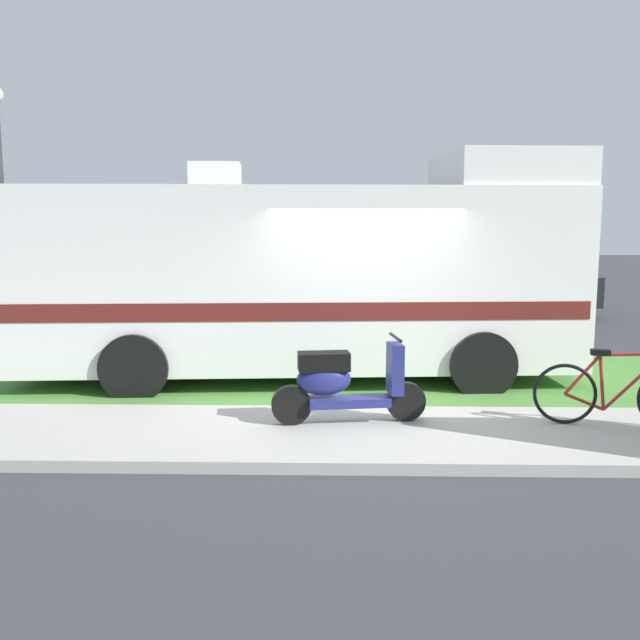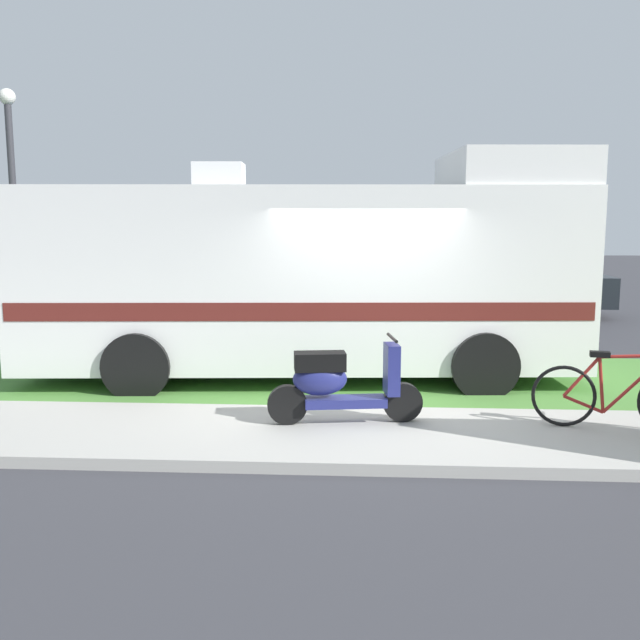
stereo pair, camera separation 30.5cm
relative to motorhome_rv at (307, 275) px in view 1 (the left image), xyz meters
name	(u,v)px [view 1 (the left image)]	position (x,y,z in m)	size (l,w,h in m)	color
ground_plane	(368,411)	(0.83, -1.72, -1.56)	(80.00, 80.00, 0.00)	#38383D
sidewalk	(373,436)	(0.83, -2.92, -1.50)	(24.00, 2.00, 0.12)	#ADAAA3
grass_strip	(363,380)	(0.83, -0.22, -1.52)	(24.00, 3.40, 0.08)	#4C8438
motorhome_rv	(307,275)	(0.00, 0.00, 0.00)	(7.98, 2.97, 3.30)	silver
scooter	(343,383)	(0.51, -2.62, -0.99)	(1.72, 0.55, 0.97)	black
bicycle	(617,393)	(3.48, -2.71, -1.06)	(1.72, 0.54, 0.89)	black
pickup_truck_near	(45,285)	(-5.81, 4.52, -0.58)	(5.71, 2.28, 1.84)	#1E478C
pickup_truck_far	(456,276)	(3.45, 7.41, -0.61)	(5.56, 2.26, 1.79)	#1E2328
street_lamp_post	(1,196)	(-5.35, 1.88, 1.20)	(0.28, 0.28, 4.59)	#333338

